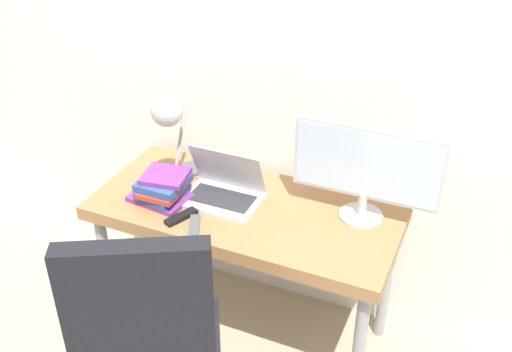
% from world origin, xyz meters
% --- Properties ---
extents(wall_back, '(8.00, 0.05, 2.60)m').
position_xyz_m(wall_back, '(0.00, 0.67, 1.30)').
color(wall_back, silver).
rests_on(wall_back, ground_plane).
extents(desk, '(1.30, 0.60, 0.73)m').
position_xyz_m(desk, '(0.00, 0.30, 0.66)').
color(desk, '#996B42').
rests_on(desk, ground_plane).
extents(laptop, '(0.33, 0.23, 0.23)m').
position_xyz_m(laptop, '(-0.11, 0.31, 0.78)').
color(laptop, silver).
rests_on(laptop, desk).
extents(monitor, '(0.60, 0.18, 0.40)m').
position_xyz_m(monitor, '(0.47, 0.42, 0.96)').
color(monitor, '#B7B7BC').
rests_on(monitor, desk).
extents(desk_lamp, '(0.13, 0.30, 0.44)m').
position_xyz_m(desk_lamp, '(-0.35, 0.31, 1.07)').
color(desk_lamp, '#4C4C51').
rests_on(desk_lamp, desk).
extents(office_chair, '(0.64, 0.64, 1.14)m').
position_xyz_m(office_chair, '(-0.01, -0.45, 0.62)').
color(office_chair, black).
rests_on(office_chair, ground_plane).
extents(book_stack, '(0.26, 0.21, 0.13)m').
position_xyz_m(book_stack, '(-0.34, 0.20, 0.79)').
color(book_stack, '#753384').
rests_on(book_stack, desk).
extents(tv_remote, '(0.10, 0.15, 0.02)m').
position_xyz_m(tv_remote, '(-0.20, 0.11, 0.74)').
color(tv_remote, black).
rests_on(tv_remote, desk).
extents(media_remote, '(0.10, 0.16, 0.02)m').
position_xyz_m(media_remote, '(-0.12, 0.07, 0.74)').
color(media_remote, '#4C4C51').
rests_on(media_remote, desk).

